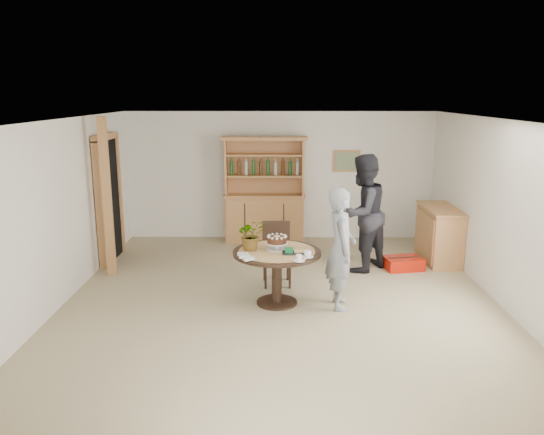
{
  "coord_description": "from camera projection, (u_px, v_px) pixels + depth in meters",
  "views": [
    {
      "loc": [
        -0.06,
        -6.84,
        2.83
      ],
      "look_at": [
        -0.13,
        0.76,
        1.05
      ],
      "focal_mm": 35.0,
      "sensor_mm": 36.0,
      "label": 1
    }
  ],
  "objects": [
    {
      "name": "coffee_cup_a",
      "position": [
        308.0,
        254.0,
        6.88
      ],
      "size": [
        0.15,
        0.15,
        0.09
      ],
      "color": "white",
      "rests_on": "dining_table"
    },
    {
      "name": "pine_post",
      "position": [
        107.0,
        198.0,
        8.21
      ],
      "size": [
        0.12,
        0.12,
        2.5
      ],
      "primitive_type": "cube",
      "color": "tan",
      "rests_on": "ground"
    },
    {
      "name": "adult_person",
      "position": [
        362.0,
        213.0,
        8.52
      ],
      "size": [
        1.17,
        1.16,
        1.91
      ],
      "primitive_type": "imported",
      "rotation": [
        0.0,
        0.0,
        3.91
      ],
      "color": "black",
      "rests_on": "ground"
    },
    {
      "name": "coffee_cup_b",
      "position": [
        299.0,
        258.0,
        6.72
      ],
      "size": [
        0.15,
        0.15,
        0.08
      ],
      "color": "white",
      "rests_on": "dining_table"
    },
    {
      "name": "room_shell",
      "position": [
        282.0,
        179.0,
        6.91
      ],
      "size": [
        6.04,
        7.04,
        2.52
      ],
      "color": "white",
      "rests_on": "ground"
    },
    {
      "name": "dining_table",
      "position": [
        277.0,
        262.0,
        7.2
      ],
      "size": [
        1.2,
        1.2,
        0.76
      ],
      "color": "black",
      "rests_on": "ground"
    },
    {
      "name": "teen_boy",
      "position": [
        341.0,
        248.0,
        7.05
      ],
      "size": [
        0.41,
        0.61,
        1.64
      ],
      "primitive_type": "imported",
      "rotation": [
        0.0,
        0.0,
        1.6
      ],
      "color": "gray",
      "rests_on": "ground"
    },
    {
      "name": "dining_chair",
      "position": [
        277.0,
        249.0,
        8.02
      ],
      "size": [
        0.45,
        0.45,
        0.95
      ],
      "rotation": [
        0.0,
        0.0,
        0.07
      ],
      "color": "black",
      "rests_on": "ground"
    },
    {
      "name": "napkins",
      "position": [
        245.0,
        256.0,
        6.86
      ],
      "size": [
        0.24,
        0.33,
        0.03
      ],
      "color": "white",
      "rests_on": "dining_table"
    },
    {
      "name": "doorway",
      "position": [
        108.0,
        197.0,
        9.03
      ],
      "size": [
        0.13,
        1.1,
        2.18
      ],
      "color": "black",
      "rests_on": "ground"
    },
    {
      "name": "birthday_cake",
      "position": [
        277.0,
        241.0,
        7.19
      ],
      "size": [
        0.3,
        0.3,
        0.2
      ],
      "color": "white",
      "rests_on": "dining_table"
    },
    {
      "name": "red_suitcase",
      "position": [
        403.0,
        263.0,
        8.73
      ],
      "size": [
        0.66,
        0.5,
        0.21
      ],
      "rotation": [
        0.0,
        0.0,
        0.18
      ],
      "color": "red",
      "rests_on": "ground"
    },
    {
      "name": "hutch",
      "position": [
        265.0,
        206.0,
        10.3
      ],
      "size": [
        1.62,
        0.54,
        2.04
      ],
      "color": "tan",
      "rests_on": "ground"
    },
    {
      "name": "gift_tray",
      "position": [
        293.0,
        251.0,
        7.04
      ],
      "size": [
        0.3,
        0.2,
        0.08
      ],
      "color": "black",
      "rests_on": "dining_table"
    },
    {
      "name": "sideboard",
      "position": [
        439.0,
        234.0,
        9.12
      ],
      "size": [
        0.54,
        1.26,
        0.94
      ],
      "color": "tan",
      "rests_on": "ground"
    },
    {
      "name": "ground",
      "position": [
        281.0,
        304.0,
        7.3
      ],
      "size": [
        7.0,
        7.0,
        0.0
      ],
      "primitive_type": "plane",
      "color": "tan",
      "rests_on": "ground"
    },
    {
      "name": "flower_vase",
      "position": [
        251.0,
        235.0,
        7.17
      ],
      "size": [
        0.47,
        0.44,
        0.42
      ],
      "primitive_type": "imported",
      "rotation": [
        0.0,
        0.0,
        0.35
      ],
      "color": "#3F7233",
      "rests_on": "dining_table"
    }
  ]
}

